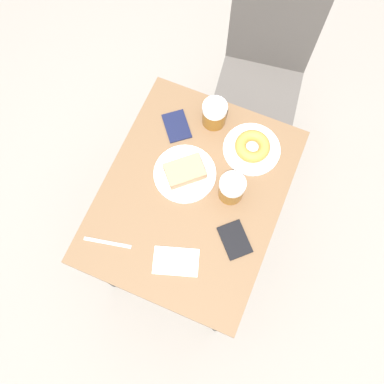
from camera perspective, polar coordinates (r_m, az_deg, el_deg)
The scene contains 11 objects.
ground_plane at distance 2.31m, azimuth 0.00°, elevation -6.44°, with size 8.00×8.00×0.00m, color gray.
table at distance 1.65m, azimuth 0.00°, elevation -1.26°, with size 0.64×0.81×0.78m.
chair at distance 2.14m, azimuth 9.69°, elevation 16.65°, with size 0.45×0.45×0.93m.
plate_with_cake at distance 1.57m, azimuth -0.97°, elevation 2.62°, with size 0.23×0.23×0.05m.
plate_with_donut at distance 1.62m, azimuth 8.02°, elevation 5.91°, with size 0.22×0.22×0.05m.
beer_mug_left at distance 1.52m, azimuth 5.31°, elevation 0.48°, with size 0.09×0.09×0.11m.
beer_mug_center at distance 1.64m, azimuth 3.00°, elevation 10.37°, with size 0.09×0.09×0.11m.
napkin_folded at distance 1.50m, azimuth -2.16°, elevation -9.23°, with size 0.18×0.14×0.00m.
fork at distance 1.54m, azimuth -11.19°, elevation -6.65°, with size 0.17×0.05×0.00m.
passport_near_edge at distance 1.67m, azimuth -2.06°, elevation 8.78°, with size 0.15×0.15×0.01m.
passport_far_edge at distance 1.52m, azimuth 5.72°, elevation -6.36°, with size 0.15×0.15×0.01m.
Camera 1 is at (0.20, -0.46, 2.26)m, focal length 40.00 mm.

